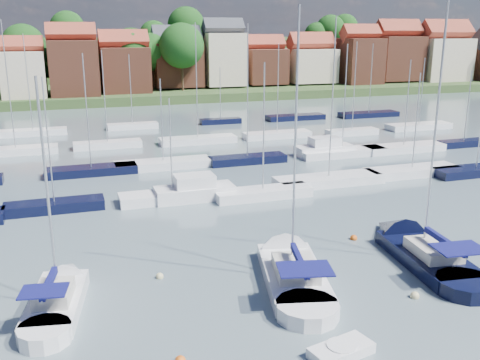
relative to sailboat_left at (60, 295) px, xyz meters
name	(u,v)px	position (x,y,z in m)	size (l,w,h in m)	color
ground	(199,149)	(16.71, 35.68, -0.36)	(260.00, 260.00, 0.00)	#4B5E66
sailboat_left	(60,295)	(0.00, 0.00, 0.00)	(4.27, 10.12, 13.42)	white
sailboat_centre	(288,265)	(13.58, -0.33, -0.02)	(6.22, 13.17, 17.25)	white
sailboat_navy	(414,248)	(22.69, -0.48, -0.01)	(4.85, 13.09, 17.65)	black
tender	(341,351)	(12.31, -9.49, -0.11)	(3.27, 2.06, 0.65)	white
buoy_c	(303,312)	(12.29, -5.35, -0.36)	(0.45, 0.45, 0.45)	#D85914
buoy_d	(415,298)	(18.94, -5.83, -0.36)	(0.51, 0.51, 0.51)	beige
buoy_e	(354,239)	(20.06, 2.93, -0.36)	(0.51, 0.51, 0.51)	#D85914
buoy_g	(160,278)	(5.73, 1.09, -0.36)	(0.46, 0.46, 0.46)	beige
marina_field	(224,153)	(18.62, 30.83, 0.07)	(79.62, 41.41, 15.93)	white
far_shore_town	(128,66)	(18.94, 128.35, 4.24)	(212.46, 90.00, 22.27)	#3A4B25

